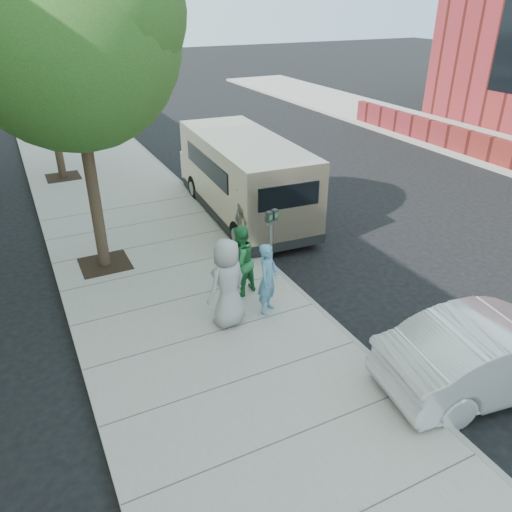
# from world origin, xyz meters

# --- Properties ---
(ground) EXTENTS (120.00, 120.00, 0.00)m
(ground) POSITION_xyz_m (0.00, 0.00, 0.00)
(ground) COLOR black
(ground) RESTS_ON ground
(sidewalk) EXTENTS (5.00, 60.00, 0.15)m
(sidewalk) POSITION_xyz_m (-1.00, 0.00, 0.07)
(sidewalk) COLOR gray
(sidewalk) RESTS_ON ground
(curb_face) EXTENTS (0.12, 60.00, 0.16)m
(curb_face) POSITION_xyz_m (1.44, 0.00, 0.07)
(curb_face) COLOR gray
(curb_face) RESTS_ON ground
(tree_near) EXTENTS (4.62, 4.60, 7.53)m
(tree_near) POSITION_xyz_m (-2.25, 2.40, 5.55)
(tree_near) COLOR black
(tree_near) RESTS_ON sidewalk
(tree_far) EXTENTS (3.92, 3.80, 6.49)m
(tree_far) POSITION_xyz_m (-2.25, 10.00, 4.88)
(tree_far) COLOR black
(tree_far) RESTS_ON sidewalk
(parking_meter) EXTENTS (0.35, 0.22, 1.61)m
(parking_meter) POSITION_xyz_m (1.25, 0.18, 1.32)
(parking_meter) COLOR gray
(parking_meter) RESTS_ON sidewalk
(van) EXTENTS (2.60, 6.72, 2.45)m
(van) POSITION_xyz_m (2.31, 4.01, 1.30)
(van) COLOR beige
(van) RESTS_ON ground
(sedan) EXTENTS (4.47, 2.07, 1.42)m
(sedan) POSITION_xyz_m (2.98, -4.92, 0.71)
(sedan) COLOR silver
(sedan) RESTS_ON ground
(person_officer) EXTENTS (0.68, 0.65, 1.57)m
(person_officer) POSITION_xyz_m (0.39, -1.28, 0.94)
(person_officer) COLOR #528CB0
(person_officer) RESTS_ON sidewalk
(person_green_shirt) EXTENTS (0.96, 0.86, 1.64)m
(person_green_shirt) POSITION_xyz_m (0.17, -0.37, 0.97)
(person_green_shirt) COLOR #287D3E
(person_green_shirt) RESTS_ON sidewalk
(person_gray_shirt) EXTENTS (1.07, 0.88, 1.87)m
(person_gray_shirt) POSITION_xyz_m (-0.52, -1.30, 1.09)
(person_gray_shirt) COLOR #9C9D9F
(person_gray_shirt) RESTS_ON sidewalk
(person_striped_polo) EXTENTS (0.92, 1.13, 1.79)m
(person_striped_polo) POSITION_xyz_m (1.20, 1.70, 1.05)
(person_striped_polo) COLOR gray
(person_striped_polo) RESTS_ON sidewalk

